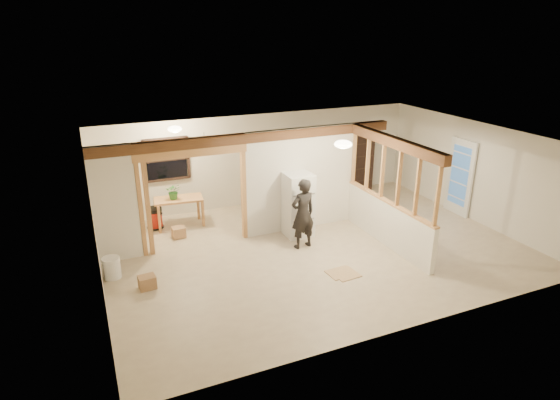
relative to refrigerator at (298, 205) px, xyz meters
name	(u,v)px	position (x,y,z in m)	size (l,w,h in m)	color
floor	(315,248)	(0.04, -0.84, -0.76)	(9.00, 6.50, 0.01)	beige
ceiling	(318,139)	(0.04, -0.84, 1.74)	(9.00, 6.50, 0.01)	white
wall_back	(262,159)	(0.04, 2.41, 0.49)	(9.00, 0.01, 2.50)	silver
wall_front	(413,262)	(0.04, -4.09, 0.49)	(9.00, 0.01, 2.50)	silver
wall_left	(95,230)	(-4.46, -0.84, 0.49)	(0.01, 6.50, 2.50)	silver
wall_right	(475,172)	(4.54, -0.84, 0.49)	(0.01, 6.50, 2.50)	silver
partition_left_stub	(115,205)	(-4.01, 0.36, 0.49)	(0.90, 0.12, 2.50)	silver
partition_center	(301,179)	(0.24, 0.36, 0.49)	(2.80, 0.12, 2.50)	silver
doorway_frame	(194,200)	(-2.36, 0.36, 0.34)	(2.46, 0.14, 2.20)	tan
header_beam_back	(253,137)	(-0.96, 0.36, 1.62)	(7.00, 0.18, 0.22)	brown
header_beam_right	(394,142)	(1.64, -1.24, 1.62)	(0.18, 3.30, 0.22)	brown
pony_wall	(386,223)	(1.64, -1.24, -0.26)	(0.12, 3.20, 1.00)	silver
stud_partition	(391,174)	(1.64, -1.24, 0.90)	(0.14, 3.20, 1.32)	tan
window_back	(167,159)	(-2.56, 2.33, 0.79)	(1.12, 0.10, 1.10)	black
french_door	(460,177)	(4.46, -0.44, 0.24)	(0.12, 0.86, 2.00)	white
ceiling_dome_main	(343,144)	(0.34, -1.34, 1.72)	(0.36, 0.36, 0.16)	#FFEABF
ceiling_dome_util	(175,129)	(-2.46, 1.46, 1.72)	(0.32, 0.32, 0.14)	#FFEABF
hanging_bulb	(205,147)	(-1.96, 0.76, 1.42)	(0.07, 0.07, 0.07)	#FFD88C
refrigerator	(298,205)	(0.00, 0.00, 0.00)	(0.63, 0.61, 1.52)	white
woman	(303,214)	(-0.19, -0.65, 0.05)	(0.59, 0.39, 1.61)	black
work_table	(179,212)	(-2.48, 1.63, -0.39)	(1.17, 0.58, 0.73)	tan
potted_plant	(174,191)	(-2.58, 1.62, 0.17)	(0.36, 0.31, 0.40)	#2B5423
shop_vac	(155,218)	(-3.07, 1.73, -0.49)	(0.41, 0.41, 0.54)	#A01A0E
bookshelf	(359,163)	(3.06, 2.20, 0.09)	(0.85, 0.28, 1.70)	black
bucket	(112,268)	(-4.26, -0.40, -0.54)	(0.34, 0.34, 0.43)	white
box_util_a	(179,232)	(-2.65, 0.96, -0.63)	(0.30, 0.26, 0.26)	#A87A51
box_util_b	(137,240)	(-3.63, 0.83, -0.60)	(0.34, 0.34, 0.32)	#A87A51
box_front	(147,282)	(-3.68, -1.08, -0.63)	(0.31, 0.25, 0.25)	#A87A51
floor_panel_near	(345,274)	(0.06, -2.12, -0.75)	(0.49, 0.49, 0.02)	tan
floor_panel_far	(341,273)	(0.00, -2.05, -0.75)	(0.54, 0.43, 0.02)	tan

